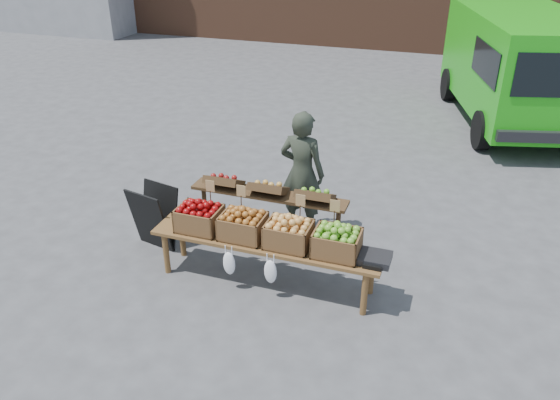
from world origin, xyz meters
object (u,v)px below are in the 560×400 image
at_px(crate_russet_pears, 243,226).
at_px(weighing_scale, 375,258).
at_px(vendor, 302,173).
at_px(chalkboard_sign, 154,217).
at_px(delivery_van, 518,70).
at_px(display_bench, 266,262).
at_px(crate_golden_apples, 199,219).
at_px(back_table, 269,213).
at_px(crate_green_apples, 337,243).
at_px(crate_red_apples, 289,235).

distance_m(crate_russet_pears, weighing_scale, 1.53).
xyz_separation_m(vendor, chalkboard_sign, (-1.66, -1.03, -0.43)).
relative_size(delivery_van, display_bench, 1.82).
xyz_separation_m(crate_golden_apples, crate_russet_pears, (0.55, 0.00, 0.00)).
xyz_separation_m(back_table, display_bench, (0.23, -0.72, -0.24)).
relative_size(crate_golden_apples, crate_russet_pears, 1.00).
bearing_deg(weighing_scale, chalkboard_sign, 174.34).
relative_size(display_bench, crate_golden_apples, 5.40).
distance_m(vendor, display_bench, 1.43).
bearing_deg(delivery_van, crate_green_apples, -121.02).
relative_size(delivery_van, crate_green_apples, 9.84).
height_order(vendor, crate_golden_apples, vendor).
relative_size(display_bench, crate_green_apples, 5.40).
relative_size(delivery_van, weighing_scale, 14.47).
distance_m(back_table, crate_green_apples, 1.29).
bearing_deg(crate_russet_pears, chalkboard_sign, 168.11).
distance_m(delivery_van, display_bench, 7.56).
bearing_deg(crate_russet_pears, vendor, 77.23).
bearing_deg(weighing_scale, display_bench, 180.00).
relative_size(crate_golden_apples, weighing_scale, 1.47).
xyz_separation_m(crate_red_apples, weighing_scale, (0.97, 0.00, -0.10)).
height_order(back_table, crate_russet_pears, back_table).
height_order(crate_russet_pears, crate_green_apples, same).
height_order(crate_russet_pears, crate_red_apples, same).
xyz_separation_m(back_table, crate_golden_apples, (-0.60, -0.72, 0.19)).
xyz_separation_m(display_bench, weighing_scale, (1.25, 0.00, 0.33)).
bearing_deg(vendor, weighing_scale, 138.48).
height_order(display_bench, crate_green_apples, crate_green_apples).
height_order(display_bench, weighing_scale, weighing_scale).
height_order(delivery_van, weighing_scale, delivery_van).
height_order(delivery_van, back_table, delivery_van).
bearing_deg(crate_russet_pears, display_bench, 0.00).
height_order(crate_russet_pears, weighing_scale, crate_russet_pears).
bearing_deg(crate_red_apples, delivery_van, 69.83).
height_order(delivery_van, crate_russet_pears, delivery_van).
distance_m(back_table, crate_russet_pears, 0.75).
bearing_deg(weighing_scale, vendor, 133.01).
xyz_separation_m(delivery_van, crate_russet_pears, (-3.11, -6.96, -0.39)).
xyz_separation_m(display_bench, crate_green_apples, (0.82, 0.00, 0.42)).
height_order(chalkboard_sign, crate_golden_apples, same).
relative_size(back_table, crate_green_apples, 4.20).
relative_size(vendor, weighing_scale, 5.00).
distance_m(display_bench, crate_russet_pears, 0.51).
bearing_deg(delivery_van, crate_red_apples, -125.11).
bearing_deg(crate_golden_apples, back_table, 50.35).
distance_m(delivery_van, crate_red_apples, 7.42).
bearing_deg(weighing_scale, delivery_van, 77.20).
relative_size(back_table, weighing_scale, 6.18).
distance_m(vendor, crate_golden_apples, 1.57).
bearing_deg(display_bench, crate_russet_pears, 180.00).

